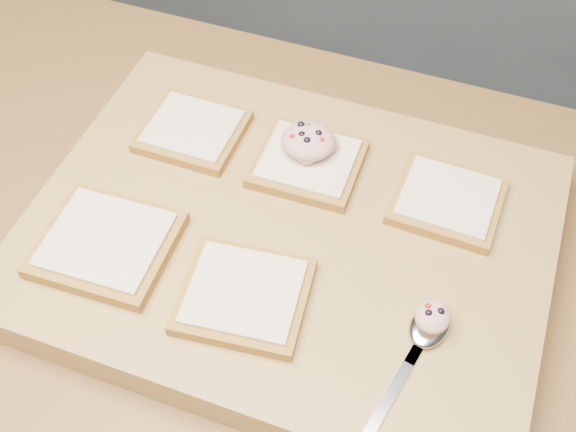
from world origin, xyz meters
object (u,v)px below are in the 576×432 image
(bread_far_center, at_px, (308,162))
(spoon, at_px, (424,336))
(cutting_board, at_px, (288,239))
(tuna_salad_dollop, at_px, (308,141))

(bread_far_center, bearing_deg, spoon, -44.01)
(bread_far_center, bearing_deg, cutting_board, -84.50)
(cutting_board, distance_m, spoon, 0.18)
(cutting_board, bearing_deg, spoon, -25.77)
(cutting_board, relative_size, bread_far_center, 4.66)
(tuna_salad_dollop, height_order, spoon, tuna_salad_dollop)
(cutting_board, height_order, bread_far_center, bread_far_center)
(bread_far_center, height_order, spoon, bread_far_center)
(tuna_salad_dollop, relative_size, spoon, 0.33)
(bread_far_center, xyz_separation_m, tuna_salad_dollop, (-0.00, 0.01, 0.02))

